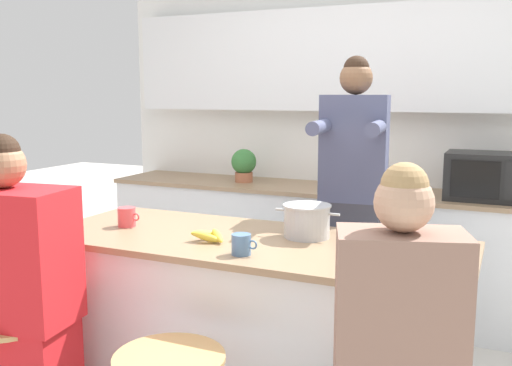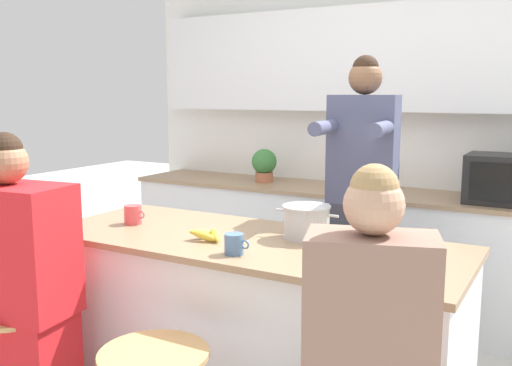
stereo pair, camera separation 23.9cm
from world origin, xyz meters
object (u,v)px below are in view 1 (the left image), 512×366
object	(u,v)px
banana_bunch	(209,236)
potted_plant	(244,164)
coffee_cup_near	(127,217)
person_cooking	(352,219)
person_wrapped_blanket	(13,315)
cooking_pot	(307,221)
coffee_cup_far	(241,244)
fruit_bowl	(404,245)
kitchen_island	(249,331)
microwave	(484,176)

from	to	relation	value
banana_bunch	potted_plant	distance (m)	1.85
coffee_cup_near	potted_plant	bearing A→B (deg)	94.49
person_cooking	banana_bunch	world-z (taller)	person_cooking
person_wrapped_blanket	banana_bunch	size ratio (longest dim) A/B	7.77
person_wrapped_blanket	cooking_pot	distance (m)	1.34
cooking_pot	person_cooking	bearing A→B (deg)	83.42
coffee_cup_far	potted_plant	xyz separation A→B (m)	(-0.88, 1.86, 0.08)
coffee_cup_near	person_wrapped_blanket	bearing A→B (deg)	-100.09
fruit_bowl	coffee_cup_far	distance (m)	0.69
potted_plant	coffee_cup_near	bearing A→B (deg)	-85.51
person_wrapped_blanket	fruit_bowl	distance (m)	1.67
person_wrapped_blanket	coffee_cup_near	xyz separation A→B (m)	(0.11, 0.64, 0.30)
fruit_bowl	coffee_cup_near	size ratio (longest dim) A/B	1.42
kitchen_island	coffee_cup_far	distance (m)	0.56
cooking_pot	coffee_cup_far	world-z (taller)	cooking_pot
person_wrapped_blanket	cooking_pot	world-z (taller)	person_wrapped_blanket
cooking_pot	banana_bunch	bearing A→B (deg)	-145.53
fruit_bowl	banana_bunch	xyz separation A→B (m)	(-0.84, -0.17, -0.01)
fruit_bowl	potted_plant	world-z (taller)	potted_plant
banana_bunch	cooking_pot	bearing A→B (deg)	34.47
cooking_pot	fruit_bowl	bearing A→B (deg)	-10.56
coffee_cup_near	banana_bunch	world-z (taller)	coffee_cup_near
person_cooking	banana_bunch	xyz separation A→B (m)	(-0.44, -0.83, 0.05)
microwave	potted_plant	xyz separation A→B (m)	(-1.72, 0.04, -0.01)
person_wrapped_blanket	potted_plant	world-z (taller)	person_wrapped_blanket
kitchen_island	microwave	size ratio (longest dim) A/B	4.30
fruit_bowl	cooking_pot	bearing A→B (deg)	169.44
person_wrapped_blanket	coffee_cup_near	size ratio (longest dim) A/B	11.66
person_cooking	coffee_cup_far	xyz separation A→B (m)	(-0.22, -0.97, 0.07)
coffee_cup_near	microwave	world-z (taller)	microwave
microwave	cooking_pot	bearing A→B (deg)	-115.82
fruit_bowl	potted_plant	bearing A→B (deg)	133.73
banana_bunch	microwave	world-z (taller)	microwave
person_cooking	person_wrapped_blanket	bearing A→B (deg)	-134.31
kitchen_island	microwave	distance (m)	1.92
banana_bunch	kitchen_island	bearing A→B (deg)	39.49
coffee_cup_far	potted_plant	size ratio (longest dim) A/B	0.45
coffee_cup_near	coffee_cup_far	xyz separation A→B (m)	(0.75, -0.22, -0.00)
person_cooking	coffee_cup_far	size ratio (longest dim) A/B	15.62
kitchen_island	banana_bunch	bearing A→B (deg)	-140.51
person_cooking	coffee_cup_near	world-z (taller)	person_cooking
person_wrapped_blanket	microwave	world-z (taller)	person_wrapped_blanket
kitchen_island	cooking_pot	size ratio (longest dim) A/B	6.38
cooking_pot	fruit_bowl	xyz separation A→B (m)	(0.46, -0.09, -0.04)
coffee_cup_near	microwave	bearing A→B (deg)	45.20
microwave	potted_plant	distance (m)	1.72
cooking_pot	microwave	distance (m)	1.60
person_cooking	coffee_cup_near	distance (m)	1.22
potted_plant	fruit_bowl	bearing A→B (deg)	-46.27
banana_bunch	coffee_cup_far	bearing A→B (deg)	-30.38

